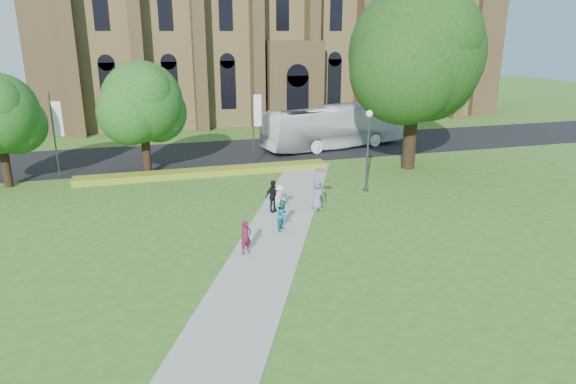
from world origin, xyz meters
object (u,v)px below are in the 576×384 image
object	(u,v)px
streetlamp	(368,141)
pedestrian_0	(246,237)
tour_coach	(334,127)
large_tree	(416,54)

from	to	relation	value
streetlamp	pedestrian_0	xyz separation A→B (m)	(-9.50, -7.60, -2.45)
streetlamp	pedestrian_0	size ratio (longest dim) A/B	3.24
streetlamp	tour_coach	xyz separation A→B (m)	(2.63, 12.75, -1.43)
tour_coach	pedestrian_0	world-z (taller)	tour_coach
streetlamp	tour_coach	distance (m)	13.09
streetlamp	tour_coach	size ratio (longest dim) A/B	0.40
streetlamp	tour_coach	bearing A→B (deg)	78.35
large_tree	tour_coach	xyz separation A→B (m)	(-2.87, 8.25, -6.50)
large_tree	pedestrian_0	bearing A→B (deg)	-141.10
tour_coach	streetlamp	bearing A→B (deg)	156.65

